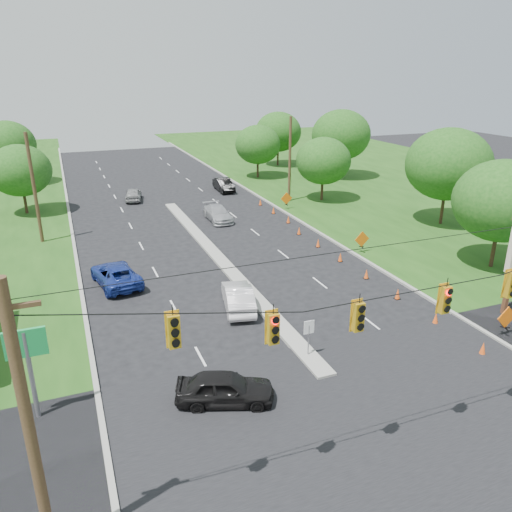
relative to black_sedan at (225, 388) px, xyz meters
name	(u,v)px	position (x,y,z in m)	size (l,w,h in m)	color
ground	(377,433)	(4.98, -4.09, -0.72)	(160.00, 160.00, 0.00)	black
cross_street	(377,433)	(4.98, -4.09, -0.72)	(160.00, 14.00, 0.02)	black
curb_left	(73,239)	(-5.12, 25.91, -0.72)	(0.25, 110.00, 0.16)	gray
curb_right	(288,215)	(15.08, 25.91, -0.72)	(0.25, 110.00, 0.16)	gray
median	(218,258)	(4.98, 16.91, -0.72)	(1.00, 34.00, 0.18)	gray
median_sign	(309,331)	(4.98, 1.91, 0.74)	(0.55, 0.06, 2.05)	gray
signal_span	(405,335)	(4.93, -5.09, 4.25)	(25.60, 0.32, 9.00)	#422D1C
utility_pole_far_left	(34,189)	(-7.52, 25.91, 3.78)	(0.28, 0.28, 9.00)	#422D1C
utility_pole_far_right	(290,160)	(17.48, 30.91, 3.78)	(0.28, 0.28, 9.00)	#422D1C
cone_0	(483,348)	(13.32, -1.09, -0.37)	(0.32, 0.32, 0.70)	#FD5818
cone_1	(436,318)	(13.32, 2.41, -0.37)	(0.32, 0.32, 0.70)	#FD5818
cone_2	(398,294)	(13.32, 5.91, -0.37)	(0.32, 0.32, 0.70)	#FD5818
cone_3	(366,274)	(13.32, 9.41, -0.37)	(0.32, 0.32, 0.70)	#FD5818
cone_4	(340,257)	(13.32, 12.91, -0.37)	(0.32, 0.32, 0.70)	#FD5818
cone_5	(318,243)	(13.32, 16.41, -0.37)	(0.32, 0.32, 0.70)	#FD5818
cone_6	(299,231)	(13.32, 19.91, -0.37)	(0.32, 0.32, 0.70)	#FD5818
cone_7	(288,219)	(13.92, 23.41, -0.37)	(0.32, 0.32, 0.70)	#FD5818
cone_8	(273,210)	(13.92, 26.91, -0.37)	(0.32, 0.32, 0.70)	#FD5818
cone_9	(260,202)	(13.92, 30.41, -0.37)	(0.32, 0.32, 0.70)	#FD5818
work_sign_0	(507,318)	(15.78, -0.09, 0.37)	(1.27, 0.58, 1.37)	black
work_sign_1	(362,240)	(15.78, 13.91, 0.37)	(1.27, 0.58, 1.37)	black
work_sign_2	(286,199)	(15.78, 27.91, 0.37)	(1.27, 0.58, 1.37)	black
tree_5	(20,171)	(-9.02, 35.91, 3.62)	(5.88, 5.88, 6.86)	black
tree_6	(7,145)	(-11.02, 50.91, 4.24)	(6.72, 6.72, 7.84)	black
tree_7	(502,201)	(22.98, 7.91, 4.24)	(6.72, 6.72, 7.84)	black
tree_8	(448,164)	(26.98, 17.91, 4.86)	(7.56, 7.56, 8.82)	black
tree_9	(323,161)	(20.98, 29.91, 3.62)	(5.88, 5.88, 6.86)	black
tree_10	(341,135)	(28.98, 39.91, 4.86)	(7.56, 7.56, 8.82)	black
tree_11	(278,132)	(24.98, 50.91, 4.24)	(6.72, 6.72, 7.84)	black
tree_12	(258,145)	(18.98, 43.91, 3.62)	(5.88, 5.88, 6.86)	black
black_sedan	(225,388)	(0.00, 0.00, 0.00)	(1.70, 4.23, 1.44)	black
white_sedan	(238,297)	(3.56, 8.36, 0.04)	(1.61, 4.63, 1.52)	white
blue_pickup	(116,274)	(-2.83, 14.68, 0.01)	(2.42, 5.26, 1.46)	navy
silver_car_far	(218,213)	(8.02, 26.66, -0.02)	(1.97, 4.84, 1.40)	#9F9FA4
silver_car_oncoming	(133,194)	(1.73, 37.42, -0.02)	(1.65, 4.11, 1.40)	gray
dark_car_receding	(224,185)	(12.35, 38.11, 0.03)	(1.59, 4.56, 1.50)	black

